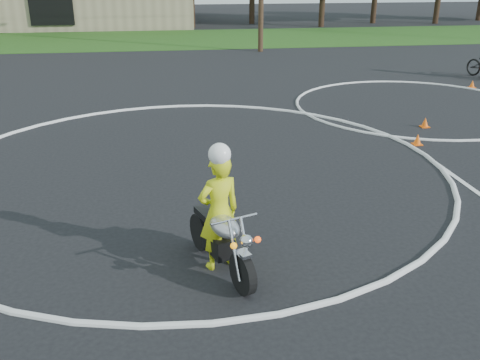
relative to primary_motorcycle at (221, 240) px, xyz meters
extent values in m
plane|color=black|center=(-0.28, 1.64, -0.54)|extent=(120.00, 120.00, 0.00)
cube|color=#1E4714|center=(-0.28, 28.64, -0.53)|extent=(120.00, 10.00, 0.02)
torus|color=silver|center=(-0.28, 4.64, -0.54)|extent=(12.12, 12.12, 0.12)
torus|color=silver|center=(7.72, 9.64, -0.54)|extent=(8.10, 8.10, 0.10)
cylinder|color=black|center=(0.24, -0.66, -0.22)|extent=(0.34, 0.64, 0.64)
cylinder|color=black|center=(-0.27, 0.74, -0.22)|extent=(0.34, 0.64, 0.64)
cube|color=black|center=(-0.04, 0.09, -0.12)|extent=(0.48, 0.65, 0.32)
ellipsoid|color=silver|center=(0.04, -0.11, 0.29)|extent=(0.59, 0.77, 0.30)
cube|color=black|center=(-0.14, 0.39, 0.24)|extent=(0.48, 0.70, 0.11)
cylinder|color=white|center=(0.12, -0.62, 0.15)|extent=(0.17, 0.38, 0.86)
cylinder|color=white|center=(0.30, -0.55, 0.15)|extent=(0.17, 0.38, 0.86)
cube|color=silver|center=(0.24, -0.68, 0.12)|extent=(0.22, 0.27, 0.05)
cylinder|color=silver|center=(0.15, -0.41, 0.54)|extent=(0.71, 0.29, 0.04)
sphere|color=silver|center=(0.27, -0.76, 0.36)|extent=(0.19, 0.19, 0.19)
sphere|color=orange|center=(0.08, -0.81, 0.33)|extent=(0.10, 0.10, 0.10)
sphere|color=#FF490C|center=(0.44, -0.68, 0.33)|extent=(0.10, 0.10, 0.10)
cylinder|color=silver|center=(-0.02, 0.55, -0.22)|extent=(0.37, 0.83, 0.09)
imported|color=#CFDA17|center=(-0.02, 0.14, 0.40)|extent=(0.80, 0.66, 1.89)
sphere|color=white|center=(0.00, 0.09, 1.37)|extent=(0.34, 0.34, 0.34)
cone|color=#FF5F0D|center=(5.91, 5.57, -0.39)|extent=(0.22, 0.22, 0.30)
cube|color=#FF5F0D|center=(5.91, 5.57, -0.53)|extent=(0.24, 0.24, 0.03)
cone|color=#FF5F0D|center=(6.88, 7.13, -0.39)|extent=(0.22, 0.22, 0.30)
cube|color=#FF5F0D|center=(6.88, 7.13, -0.53)|extent=(0.24, 0.24, 0.03)
cone|color=#FF5F0D|center=(11.24, 12.02, -0.39)|extent=(0.22, 0.22, 0.30)
cube|color=#FF5F0D|center=(11.24, 12.02, -0.53)|extent=(0.24, 0.24, 0.03)
cube|color=black|center=(-8.28, 33.54, 1.46)|extent=(3.00, 0.16, 3.00)
cylinder|color=#382619|center=(1.72, 35.64, 1.08)|extent=(0.44, 0.44, 3.24)
cylinder|color=#382619|center=(11.72, 34.64, 0.90)|extent=(0.44, 0.44, 2.88)
cylinder|color=#382619|center=(16.72, 36.64, 1.26)|extent=(0.44, 0.44, 3.60)
cylinder|color=#382619|center=(-2.28, 36.64, 0.90)|extent=(0.44, 0.44, 2.88)
camera|label=1|loc=(-0.76, -7.28, 3.94)|focal=40.00mm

